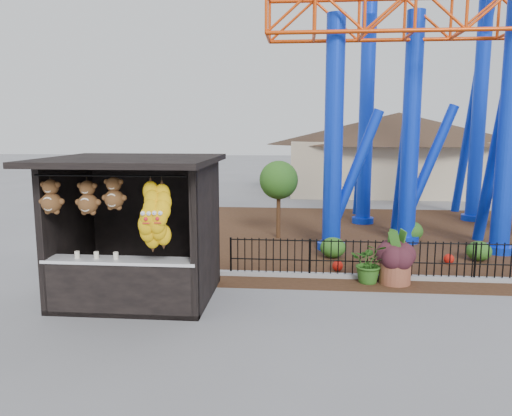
# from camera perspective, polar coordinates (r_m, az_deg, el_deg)

# --- Properties ---
(ground) EXTENTS (120.00, 120.00, 0.00)m
(ground) POSITION_cam_1_polar(r_m,az_deg,el_deg) (9.93, 1.67, -12.90)
(ground) COLOR slate
(ground) RESTS_ON ground
(mulch_bed) EXTENTS (18.00, 12.00, 0.02)m
(mulch_bed) POSITION_cam_1_polar(r_m,az_deg,el_deg) (17.92, 16.20, -3.21)
(mulch_bed) COLOR #331E11
(mulch_bed) RESTS_ON ground
(curb) EXTENTS (18.00, 0.18, 0.12)m
(curb) POSITION_cam_1_polar(r_m,az_deg,el_deg) (13.19, 20.31, -7.59)
(curb) COLOR gray
(curb) RESTS_ON ground
(prize_booth) EXTENTS (3.50, 3.40, 3.12)m
(prize_booth) POSITION_cam_1_polar(r_m,az_deg,el_deg) (10.95, -13.76, -2.80)
(prize_booth) COLOR black
(prize_booth) RESTS_ON ground
(picket_fence) EXTENTS (12.20, 0.06, 1.00)m
(picket_fence) POSITION_cam_1_polar(r_m,az_deg,el_deg) (13.34, 24.17, -5.68)
(picket_fence) COLOR black
(picket_fence) RESTS_ON ground
(roller_coaster) EXTENTS (11.00, 6.37, 10.82)m
(roller_coaster) POSITION_cam_1_polar(r_m,az_deg,el_deg) (18.21, 20.61, 17.14)
(roller_coaster) COLOR #0C31D4
(roller_coaster) RESTS_ON ground
(terracotta_planter) EXTENTS (0.83, 0.83, 0.60)m
(terracotta_planter) POSITION_cam_1_polar(r_m,az_deg,el_deg) (12.59, 15.60, -7.01)
(terracotta_planter) COLOR brown
(terracotta_planter) RESTS_ON ground
(planter_foliage) EXTENTS (0.70, 0.70, 0.64)m
(planter_foliage) POSITION_cam_1_polar(r_m,az_deg,el_deg) (12.43, 15.72, -4.27)
(planter_foliage) COLOR #32141B
(planter_foliage) RESTS_ON terracotta_planter
(potted_plant) EXTENTS (1.03, 0.93, 1.01)m
(potted_plant) POSITION_cam_1_polar(r_m,az_deg,el_deg) (12.44, 12.91, -6.12)
(potted_plant) COLOR #195619
(potted_plant) RESTS_ON ground
(landscaping) EXTENTS (8.15, 4.34, 0.68)m
(landscaping) POSITION_cam_1_polar(r_m,az_deg,el_deg) (15.99, 19.35, -3.77)
(landscaping) COLOR #265218
(landscaping) RESTS_ON mulch_bed
(pavilion) EXTENTS (15.00, 15.00, 4.80)m
(pavilion) POSITION_cam_1_polar(r_m,az_deg,el_deg) (29.70, 15.91, 7.50)
(pavilion) COLOR #BFAD8C
(pavilion) RESTS_ON ground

